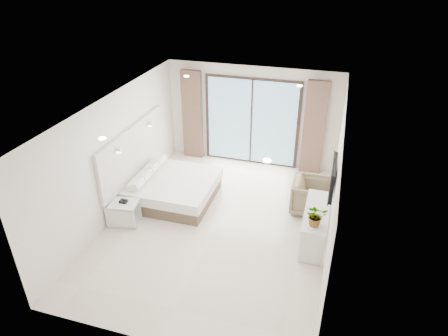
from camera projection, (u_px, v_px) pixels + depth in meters
The scene contains 8 objects.
ground at pixel (218, 225), 8.67m from camera, with size 6.20×6.20×0.00m, color beige.
room_shell at pixel (220, 142), 8.65m from camera, with size 4.62×6.22×2.72m.
bed at pixel (172, 188), 9.45m from camera, with size 1.93×1.84×0.68m.
nightstand at pixel (125, 213), 8.60m from camera, with size 0.64×0.56×0.52m.
phone at pixel (124, 201), 8.48m from camera, with size 0.16×0.13×0.05m, color black.
console_desk at pixel (316, 219), 7.92m from camera, with size 0.48×1.52×0.77m.
plant at pixel (316, 218), 7.31m from camera, with size 0.38×0.42×0.33m, color #33662D.
armchair at pixel (311, 194), 8.95m from camera, with size 0.83×0.78×0.86m, color #8A785A.
Camera 1 is at (2.12, -6.68, 5.26)m, focal length 32.00 mm.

